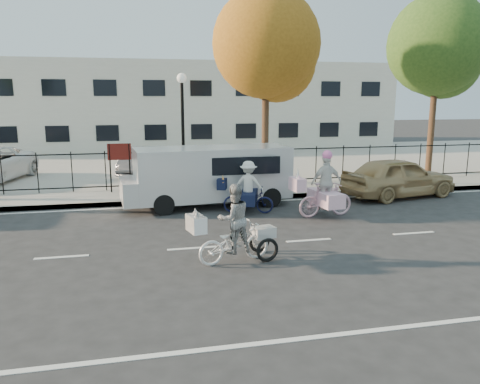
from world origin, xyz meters
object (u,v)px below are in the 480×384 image
object	(u,v)px
zebra_trike	(234,232)
lot_car_c	(142,161)
bull_bike	(248,192)
lamppost	(182,111)
unicorn_bike	(325,192)
gold_sedan	(399,177)
white_van	(209,174)

from	to	relation	value
zebra_trike	lot_car_c	bearing A→B (deg)	-4.68
zebra_trike	bull_bike	distance (m)	4.54
lamppost	lot_car_c	distance (m)	4.98
bull_bike	unicorn_bike	bearing A→B (deg)	-95.37
lamppost	lot_car_c	size ratio (longest dim) A/B	1.17
bull_bike	gold_sedan	distance (m)	6.08
unicorn_bike	lot_car_c	world-z (taller)	unicorn_bike
white_van	lamppost	bearing A→B (deg)	100.09
lamppost	gold_sedan	world-z (taller)	lamppost
lamppost	unicorn_bike	bearing A→B (deg)	-50.10
zebra_trike	white_van	bearing A→B (deg)	-16.58
bull_bike	white_van	size ratio (longest dim) A/B	0.32
white_van	gold_sedan	bearing A→B (deg)	-6.19
unicorn_bike	gold_sedan	xyz separation A→B (m)	(3.78, 2.17, -0.02)
zebra_trike	unicorn_bike	distance (m)	4.86
lamppost	lot_car_c	world-z (taller)	lamppost
lamppost	white_van	bearing A→B (deg)	-74.67
zebra_trike	lot_car_c	world-z (taller)	zebra_trike
gold_sedan	lot_car_c	distance (m)	11.23
lamppost	white_van	xyz separation A→B (m)	(0.63, -2.30, -2.02)
lamppost	zebra_trike	world-z (taller)	lamppost
gold_sedan	lamppost	bearing A→B (deg)	61.12
white_van	gold_sedan	size ratio (longest dim) A/B	1.32
unicorn_bike	bull_bike	xyz separation A→B (m)	(-2.19, 0.99, -0.10)
white_van	lot_car_c	size ratio (longest dim) A/B	1.54
zebra_trike	white_van	world-z (taller)	white_van
zebra_trike	white_van	size ratio (longest dim) A/B	0.36
gold_sedan	lot_car_c	xyz separation A→B (m)	(-9.14, 6.53, 0.02)
lot_car_c	gold_sedan	bearing A→B (deg)	-19.46
bull_bike	white_van	world-z (taller)	white_van
unicorn_bike	zebra_trike	bearing A→B (deg)	127.71
white_van	bull_bike	bearing A→B (deg)	-57.17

